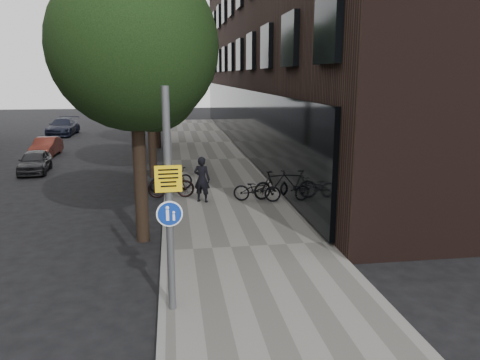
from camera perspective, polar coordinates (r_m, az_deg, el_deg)
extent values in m
plane|color=black|center=(9.60, 3.04, -15.74)|extent=(120.00, 120.00, 0.00)
cube|color=slate|center=(18.92, -2.14, -1.13)|extent=(4.50, 60.00, 0.12)
cube|color=slate|center=(18.82, -8.97, -1.33)|extent=(0.15, 60.00, 0.13)
cube|color=black|center=(32.25, 10.91, 20.34)|extent=(12.00, 40.00, 18.00)
cylinder|color=black|center=(13.14, -12.00, -0.66)|extent=(0.36, 0.36, 3.20)
sphere|color=black|center=(12.83, -12.79, 15.65)|extent=(4.40, 4.40, 4.40)
sphere|color=black|center=(13.59, -10.61, 11.33)|extent=(2.64, 2.64, 2.64)
cylinder|color=black|center=(21.50, -10.65, 4.51)|extent=(0.36, 0.36, 3.20)
sphere|color=black|center=(21.31, -11.07, 14.41)|extent=(5.00, 5.00, 5.00)
sphere|color=black|center=(22.08, -9.81, 11.79)|extent=(3.00, 3.00, 3.00)
cylinder|color=black|center=(30.43, -10.03, 6.87)|extent=(0.36, 0.36, 3.20)
sphere|color=black|center=(30.30, -10.31, 13.85)|extent=(5.00, 5.00, 5.00)
sphere|color=black|center=(31.08, -9.43, 12.00)|extent=(3.00, 3.00, 3.00)
cylinder|color=#595B5E|center=(8.77, -8.66, -2.77)|extent=(0.14, 0.14, 4.27)
cube|color=gold|center=(8.66, -8.76, 0.26)|extent=(0.49, 0.06, 0.49)
cylinder|color=navy|center=(8.82, -8.62, -3.95)|extent=(0.44, 0.04, 0.44)
cylinder|color=white|center=(8.82, -8.62, -3.95)|extent=(0.49, 0.04, 0.49)
imported|color=black|center=(16.70, -4.67, 0.09)|extent=(0.71, 0.61, 1.64)
imported|color=black|center=(16.79, 2.09, -1.12)|extent=(1.80, 1.03, 0.90)
imported|color=black|center=(17.21, 4.34, -0.55)|extent=(1.81, 0.94, 1.05)
imported|color=black|center=(18.48, -8.41, 0.10)|extent=(1.90, 1.30, 0.95)
imported|color=black|center=(17.44, -8.41, -0.51)|extent=(1.72, 0.54, 1.02)
imported|color=black|center=(24.42, -23.74, 2.09)|extent=(1.56, 3.26, 1.08)
imported|color=maroon|center=(29.18, -22.55, 3.75)|extent=(1.23, 3.28, 1.07)
imported|color=black|center=(39.12, -20.76, 6.11)|extent=(1.98, 4.58, 1.32)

